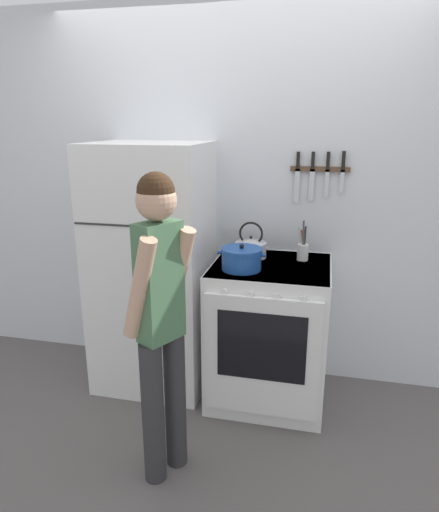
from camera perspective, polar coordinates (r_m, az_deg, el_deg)
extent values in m
plane|color=#5B5654|center=(3.60, 1.81, -13.28)|extent=(14.00, 14.00, 0.00)
cube|color=silver|center=(3.20, 2.12, 7.24)|extent=(10.00, 0.06, 2.55)
cube|color=white|center=(3.12, -8.35, -1.58)|extent=(0.74, 0.63, 1.66)
cube|color=#2D2D2D|center=(2.74, -11.07, 3.70)|extent=(0.73, 0.01, 0.01)
cylinder|color=#B2B5BA|center=(2.78, -6.29, -5.95)|extent=(0.02, 0.02, 0.53)
cube|color=white|center=(3.05, 6.21, -9.42)|extent=(0.74, 0.69, 0.93)
cube|color=black|center=(2.88, 6.49, -1.27)|extent=(0.72, 0.67, 0.02)
cube|color=black|center=(2.77, 5.37, -12.41)|extent=(0.64, 0.05, 0.71)
cylinder|color=black|center=(2.77, 2.75, -1.75)|extent=(0.22, 0.22, 0.01)
cylinder|color=black|center=(2.73, 9.59, -2.22)|extent=(0.22, 0.22, 0.01)
cylinder|color=black|center=(3.03, 3.70, -0.16)|extent=(0.22, 0.22, 0.01)
cylinder|color=black|center=(2.99, 9.95, -0.57)|extent=(0.22, 0.22, 0.01)
cylinder|color=silver|center=(2.60, 0.66, -4.54)|extent=(0.04, 0.02, 0.04)
cylinder|color=silver|center=(2.57, 3.86, -4.80)|extent=(0.04, 0.02, 0.04)
cylinder|color=silver|center=(2.56, 7.13, -5.04)|extent=(0.04, 0.02, 0.04)
cylinder|color=silver|center=(2.55, 10.43, -5.27)|extent=(0.04, 0.02, 0.04)
cube|color=white|center=(2.72, 5.25, -12.50)|extent=(0.68, 0.03, 0.75)
cube|color=black|center=(2.67, 5.23, -11.29)|extent=(0.51, 0.01, 0.42)
cylinder|color=#1E4C9E|center=(2.75, 2.77, -0.54)|extent=(0.24, 0.24, 0.12)
cylinder|color=#1E4C9E|center=(2.73, 2.79, 0.80)|extent=(0.25, 0.25, 0.02)
sphere|color=black|center=(2.73, 2.80, 1.23)|extent=(0.03, 0.03, 0.03)
cylinder|color=#1E4C9E|center=(2.76, 0.12, 0.44)|extent=(0.03, 0.02, 0.02)
cylinder|color=#1E4C9E|center=(2.72, 5.49, 0.09)|extent=(0.03, 0.02, 0.02)
cylinder|color=silver|center=(3.01, 3.92, 0.78)|extent=(0.21, 0.21, 0.10)
cone|color=silver|center=(2.99, 3.94, 1.93)|extent=(0.20, 0.20, 0.03)
sphere|color=black|center=(2.99, 3.95, 2.35)|extent=(0.02, 0.02, 0.02)
cone|color=silver|center=(2.99, 5.78, 0.85)|extent=(0.11, 0.03, 0.09)
torus|color=black|center=(2.98, 3.96, 2.82)|extent=(0.16, 0.01, 0.16)
cylinder|color=silver|center=(2.98, 10.36, 0.47)|extent=(0.07, 0.07, 0.11)
cylinder|color=#9E7547|center=(2.97, 10.23, 1.58)|extent=(0.02, 0.01, 0.18)
cylinder|color=#232326|center=(2.97, 10.59, 1.76)|extent=(0.02, 0.04, 0.20)
cylinder|color=#B2B5BA|center=(2.95, 10.18, 1.74)|extent=(0.05, 0.01, 0.20)
cylinder|color=#4C4C51|center=(2.95, 10.46, 2.09)|extent=(0.02, 0.04, 0.24)
cylinder|color=#C63D33|center=(2.98, 10.23, 1.55)|extent=(0.01, 0.03, 0.18)
cylinder|color=#2D2D30|center=(2.44, -8.30, -18.90)|extent=(0.11, 0.11, 0.77)
cylinder|color=#2D2D30|center=(2.52, -5.56, -17.47)|extent=(0.11, 0.11, 0.77)
cube|color=#47704C|center=(2.16, -7.52, -3.28)|extent=(0.21, 0.25, 0.58)
cylinder|color=tan|center=(2.09, -9.96, -4.10)|extent=(0.24, 0.18, 0.51)
cylinder|color=tan|center=(2.24, -5.24, -2.50)|extent=(0.24, 0.18, 0.51)
sphere|color=tan|center=(2.07, -7.92, 6.91)|extent=(0.19, 0.19, 0.19)
sphere|color=#382314|center=(2.06, -7.97, 8.06)|extent=(0.17, 0.17, 0.17)
cube|color=brown|center=(3.07, 12.45, 10.56)|extent=(0.38, 0.02, 0.03)
cube|color=silver|center=(3.08, 9.64, 8.65)|extent=(0.03, 0.00, 0.22)
cube|color=black|center=(3.06, 9.79, 11.71)|extent=(0.02, 0.02, 0.11)
cube|color=silver|center=(3.07, 11.44, 8.71)|extent=(0.03, 0.00, 0.20)
cube|color=black|center=(3.06, 11.61, 11.63)|extent=(0.02, 0.02, 0.11)
cube|color=silver|center=(3.07, 13.24, 8.86)|extent=(0.03, 0.00, 0.18)
cube|color=black|center=(3.05, 13.42, 11.52)|extent=(0.02, 0.02, 0.11)
cube|color=silver|center=(3.07, 15.05, 9.01)|extent=(0.03, 0.00, 0.15)
cube|color=black|center=(3.06, 15.24, 11.45)|extent=(0.02, 0.02, 0.12)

